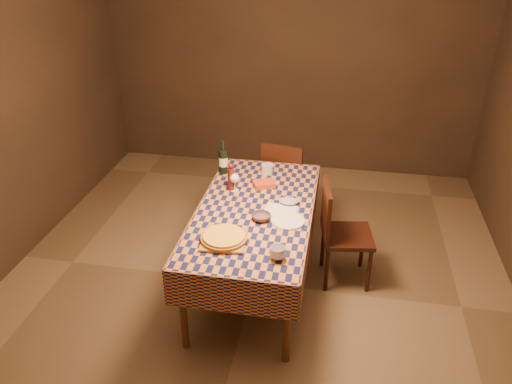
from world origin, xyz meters
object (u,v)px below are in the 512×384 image
at_px(cutting_board, 224,240).
at_px(chair_right, 338,229).
at_px(pizza, 224,237).
at_px(chair_far, 284,178).
at_px(white_plate, 288,221).
at_px(dining_table, 255,217).
at_px(wine_bottle, 223,161).
at_px(bowl, 261,217).

xyz_separation_m(cutting_board, chair_right, (0.83, 0.71, -0.26)).
bearing_deg(pizza, chair_far, 81.10).
relative_size(white_plate, chair_far, 0.29).
bearing_deg(white_plate, chair_right, 41.70).
distance_m(white_plate, chair_right, 0.59).
bearing_deg(chair_far, dining_table, -95.72).
height_order(white_plate, chair_right, chair_right).
distance_m(pizza, chair_far, 1.62).
bearing_deg(dining_table, chair_far, 84.28).
bearing_deg(chair_far, pizza, -98.90).
height_order(pizza, wine_bottle, wine_bottle).
distance_m(pizza, white_plate, 0.56).
relative_size(dining_table, white_plate, 6.87).
bearing_deg(white_plate, chair_far, 98.44).
relative_size(pizza, wine_bottle, 1.10).
height_order(bowl, chair_right, chair_right).
height_order(dining_table, chair_far, chair_far).
xyz_separation_m(white_plate, chair_far, (-0.18, 1.23, -0.26)).
bearing_deg(bowl, chair_far, 88.67).
xyz_separation_m(wine_bottle, chair_right, (1.10, -0.39, -0.37)).
relative_size(pizza, chair_right, 0.39).
xyz_separation_m(bowl, chair_right, (0.61, 0.36, -0.27)).
xyz_separation_m(dining_table, cutting_board, (-0.14, -0.50, 0.09)).
distance_m(white_plate, chair_far, 1.26).
bearing_deg(dining_table, bowl, -63.13).
height_order(wine_bottle, white_plate, wine_bottle).
bearing_deg(bowl, pizza, -122.46).
distance_m(bowl, chair_right, 0.76).
xyz_separation_m(chair_far, chair_right, (0.58, -0.87, 0.00)).
bearing_deg(cutting_board, chair_right, 40.57).
distance_m(wine_bottle, white_plate, 1.03).
relative_size(cutting_board, chair_right, 0.35).
height_order(dining_table, wine_bottle, wine_bottle).
height_order(cutting_board, chair_far, chair_far).
bearing_deg(dining_table, cutting_board, -105.55).
distance_m(cutting_board, chair_right, 1.12).
bearing_deg(bowl, chair_right, 30.92).
bearing_deg(cutting_board, white_plate, 39.48).
xyz_separation_m(pizza, chair_far, (0.25, 1.58, -0.28)).
bearing_deg(chair_right, pizza, -139.43).
distance_m(dining_table, pizza, 0.53).
distance_m(cutting_board, wine_bottle, 1.14).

